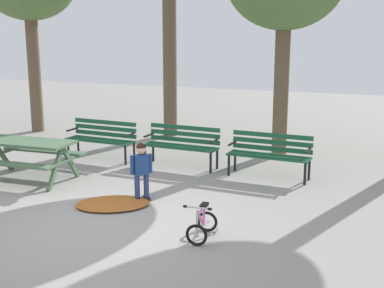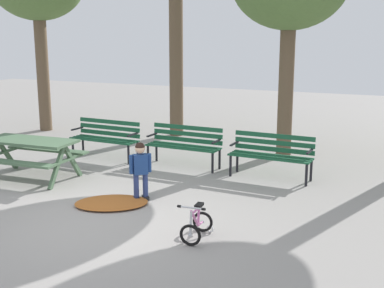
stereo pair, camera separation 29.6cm
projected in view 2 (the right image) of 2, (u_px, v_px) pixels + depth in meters
The scene contains 8 objects.
ground at pixel (92, 223), 7.60m from camera, with size 36.00×36.00×0.00m, color gray.
picnic_table at pixel (30, 148), 9.81m from camera, with size 1.86×1.42×0.79m.
park_bench_far_left at pixel (106, 136), 11.41m from camera, with size 1.62×0.54×0.85m.
park_bench_left at pixel (185, 142), 10.72m from camera, with size 1.62×0.53×0.85m.
park_bench_right at pixel (272, 152), 9.86m from camera, with size 1.62×0.53×0.85m.
child_standing at pixel (140, 167), 8.54m from camera, with size 0.29×0.29×0.99m.
kids_bicycle at pixel (197, 225), 7.01m from camera, with size 0.39×0.58×0.54m.
leaf_pile at pixel (111, 203), 8.41m from camera, with size 1.20×0.84×0.07m, color #9E5623.
Camera 2 is at (4.23, -5.98, 2.79)m, focal length 47.91 mm.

